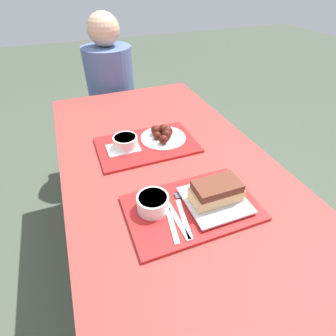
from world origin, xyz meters
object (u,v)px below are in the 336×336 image
object	(u,v)px
tray_near	(192,208)
wings_plate_far	(163,135)
bowl_coleslaw_far	(125,142)
bowl_coleslaw_near	(153,202)
brisket_sandwich_plate	(216,195)
tray_far	(147,145)
person_seated_across	(110,79)

from	to	relation	value
tray_near	wings_plate_far	xyz separation A→B (m)	(0.06, 0.45, 0.03)
bowl_coleslaw_far	wings_plate_far	bearing A→B (deg)	3.89
bowl_coleslaw_near	wings_plate_far	xyz separation A→B (m)	(0.19, 0.41, -0.01)
tray_near	brisket_sandwich_plate	bearing A→B (deg)	-7.64
bowl_coleslaw_near	wings_plate_far	bearing A→B (deg)	65.39
tray_near	wings_plate_far	distance (m)	0.46
tray_near	bowl_coleslaw_near	world-z (taller)	bowl_coleslaw_near
tray_far	wings_plate_far	bearing A→B (deg)	11.54
bowl_coleslaw_far	wings_plate_far	xyz separation A→B (m)	(0.18, 0.01, -0.01)
wings_plate_far	person_seated_across	bearing A→B (deg)	94.82
tray_near	bowl_coleslaw_far	distance (m)	0.46
tray_near	brisket_sandwich_plate	xyz separation A→B (m)	(0.08, -0.01, 0.04)
brisket_sandwich_plate	person_seated_across	world-z (taller)	person_seated_across
tray_near	wings_plate_far	world-z (taller)	wings_plate_far
wings_plate_far	tray_far	bearing A→B (deg)	-168.46
tray_far	person_seated_across	world-z (taller)	person_seated_across
bowl_coleslaw_far	bowl_coleslaw_near	bearing A→B (deg)	-90.82
tray_near	tray_far	world-z (taller)	same
person_seated_across	bowl_coleslaw_far	bearing A→B (deg)	-96.87
brisket_sandwich_plate	person_seated_across	distance (m)	1.35
tray_far	brisket_sandwich_plate	size ratio (longest dim) A/B	2.19
tray_near	brisket_sandwich_plate	world-z (taller)	brisket_sandwich_plate
bowl_coleslaw_near	bowl_coleslaw_far	distance (m)	0.40
brisket_sandwich_plate	person_seated_across	size ratio (longest dim) A/B	0.28
tray_far	tray_near	bearing A→B (deg)	-86.75
tray_far	bowl_coleslaw_near	world-z (taller)	bowl_coleslaw_near
wings_plate_far	person_seated_across	xyz separation A→B (m)	(-0.07, 0.89, -0.02)
brisket_sandwich_plate	bowl_coleslaw_far	bearing A→B (deg)	114.48
brisket_sandwich_plate	wings_plate_far	xyz separation A→B (m)	(-0.02, 0.46, -0.02)
brisket_sandwich_plate	tray_near	bearing A→B (deg)	172.36
tray_far	person_seated_across	distance (m)	0.90
tray_near	tray_far	bearing A→B (deg)	93.25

